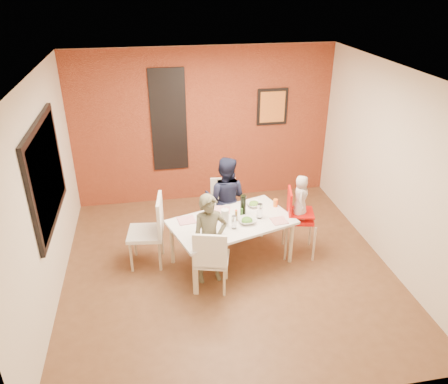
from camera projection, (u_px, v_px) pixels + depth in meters
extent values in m
plane|color=brown|center=(228.00, 267.00, 6.18)|extent=(4.50, 4.50, 0.00)
cube|color=white|center=(229.00, 74.00, 4.96)|extent=(4.50, 4.50, 0.02)
cube|color=#F0E3C7|center=(204.00, 127.00, 7.55)|extent=(4.50, 0.02, 2.70)
cube|color=#F0E3C7|center=(279.00, 297.00, 3.60)|extent=(4.50, 0.02, 2.70)
cube|color=#F0E3C7|center=(44.00, 196.00, 5.21)|extent=(0.02, 4.50, 2.70)
cube|color=#F0E3C7|center=(391.00, 169.00, 5.93)|extent=(0.02, 4.50, 2.70)
cube|color=maroon|center=(204.00, 127.00, 7.53)|extent=(4.50, 0.02, 2.70)
cube|color=black|center=(46.00, 174.00, 5.30)|extent=(0.05, 1.70, 1.30)
cube|color=black|center=(47.00, 174.00, 5.31)|extent=(0.02, 1.55, 1.15)
cube|color=#B4BDC4|center=(169.00, 121.00, 7.35)|extent=(0.55, 0.03, 1.70)
cube|color=black|center=(169.00, 121.00, 7.35)|extent=(0.60, 0.03, 1.76)
cube|color=black|center=(272.00, 107.00, 7.57)|extent=(0.54, 0.03, 0.64)
cube|color=orange|center=(273.00, 107.00, 7.55)|extent=(0.44, 0.01, 0.54)
cube|color=white|center=(232.00, 222.00, 6.00)|extent=(1.84, 1.37, 0.04)
cylinder|color=beige|center=(195.00, 273.00, 5.54)|extent=(0.05, 0.05, 0.65)
cylinder|color=beige|center=(172.00, 243.00, 6.14)|extent=(0.05, 0.05, 0.65)
cylinder|color=beige|center=(291.00, 243.00, 6.16)|extent=(0.05, 0.05, 0.65)
cylinder|color=beige|center=(262.00, 218.00, 6.77)|extent=(0.05, 0.05, 0.65)
cube|color=white|center=(212.00, 259.00, 5.62)|extent=(0.53, 0.53, 0.05)
cube|color=white|center=(210.00, 252.00, 5.34)|extent=(0.42, 0.15, 0.49)
cylinder|color=beige|center=(226.00, 266.00, 5.86)|extent=(0.04, 0.04, 0.42)
cylinder|color=beige|center=(224.00, 282.00, 5.55)|extent=(0.04, 0.04, 0.42)
cylinder|color=beige|center=(201.00, 265.00, 5.89)|extent=(0.04, 0.04, 0.42)
cylinder|color=beige|center=(197.00, 281.00, 5.58)|extent=(0.04, 0.04, 0.42)
cube|color=white|center=(223.00, 209.00, 6.88)|extent=(0.45, 0.45, 0.05)
cube|color=white|center=(223.00, 191.00, 6.94)|extent=(0.40, 0.09, 0.45)
cylinder|color=#C7B394|center=(214.00, 226.00, 6.82)|extent=(0.03, 0.03, 0.39)
cylinder|color=#C7B394|center=(213.00, 215.00, 7.11)|extent=(0.03, 0.03, 0.39)
cylinder|color=#C7B394|center=(234.00, 225.00, 6.83)|extent=(0.03, 0.03, 0.39)
cylinder|color=#C7B394|center=(233.00, 215.00, 7.12)|extent=(0.03, 0.03, 0.39)
cube|color=white|center=(146.00, 233.00, 6.07)|extent=(0.54, 0.54, 0.05)
cube|color=white|center=(160.00, 216.00, 5.96)|extent=(0.10, 0.48, 0.55)
cylinder|color=tan|center=(135.00, 241.00, 6.35)|extent=(0.04, 0.04, 0.47)
cylinder|color=tan|center=(162.00, 241.00, 6.37)|extent=(0.04, 0.04, 0.47)
cylinder|color=tan|center=(131.00, 257.00, 6.00)|extent=(0.04, 0.04, 0.47)
cylinder|color=tan|center=(160.00, 256.00, 6.02)|extent=(0.04, 0.04, 0.47)
cube|color=red|center=(300.00, 218.00, 6.26)|extent=(0.43, 0.43, 0.05)
cube|color=red|center=(289.00, 204.00, 6.16)|extent=(0.11, 0.36, 0.42)
cube|color=red|center=(301.00, 212.00, 6.22)|extent=(0.43, 0.43, 0.02)
cylinder|color=tan|center=(314.00, 244.00, 6.21)|extent=(0.03, 0.03, 0.55)
cylinder|color=tan|center=(286.00, 244.00, 6.23)|extent=(0.03, 0.03, 0.55)
cylinder|color=tan|center=(310.00, 229.00, 6.57)|extent=(0.03, 0.03, 0.55)
cylinder|color=tan|center=(284.00, 229.00, 6.58)|extent=(0.03, 0.03, 0.55)
imported|color=brown|center=(210.00, 239.00, 5.67)|extent=(0.50, 0.36, 1.27)
imported|color=black|center=(225.00, 198.00, 6.62)|extent=(0.79, 0.71, 1.34)
imported|color=beige|center=(301.00, 197.00, 6.10)|extent=(0.30, 0.37, 0.64)
cube|color=white|center=(219.00, 242.00, 5.52)|extent=(0.24, 0.24, 0.01)
cube|color=white|center=(222.00, 210.00, 6.26)|extent=(0.27, 0.27, 0.01)
cube|color=white|center=(279.00, 221.00, 5.99)|extent=(0.23, 0.23, 0.01)
cube|color=white|center=(187.00, 220.00, 6.00)|extent=(0.26, 0.26, 0.01)
imported|color=silver|center=(247.00, 221.00, 5.94)|extent=(0.24, 0.24, 0.06)
imported|color=white|center=(254.00, 204.00, 6.37)|extent=(0.24, 0.24, 0.05)
cylinder|color=black|center=(243.00, 205.00, 6.09)|extent=(0.08, 0.08, 0.30)
cylinder|color=silver|center=(234.00, 222.00, 5.78)|extent=(0.07, 0.07, 0.19)
cylinder|color=white|center=(260.00, 211.00, 6.02)|extent=(0.08, 0.08, 0.22)
cylinder|color=silver|center=(225.00, 218.00, 5.84)|extent=(0.11, 0.11, 0.24)
cylinder|color=red|center=(236.00, 214.00, 6.02)|extent=(0.03, 0.03, 0.13)
cylinder|color=#346F25|center=(241.00, 213.00, 6.06)|extent=(0.03, 0.03, 0.14)
cylinder|color=brown|center=(236.00, 216.00, 5.98)|extent=(0.04, 0.04, 0.14)
cylinder|color=orange|center=(275.00, 203.00, 6.34)|extent=(0.07, 0.07, 0.11)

